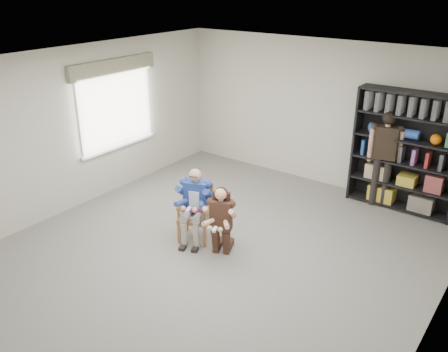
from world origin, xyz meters
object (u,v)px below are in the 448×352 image
Objects in this scene: armchair at (195,213)px; kneeling_woman at (221,222)px; standing_man at (383,160)px; seated_man at (195,205)px; bookshelf at (406,152)px.

armchair is 0.60m from kneeling_woman.
standing_man is (1.32, 3.00, 0.33)m from kneeling_woman.
seated_man is 0.59m from kneeling_woman.
standing_man is (-0.32, -0.12, -0.18)m from bookshelf.
armchair is 3.78m from bookshelf.
kneeling_woman is (0.58, -0.12, 0.09)m from armchair.
kneeling_woman is 3.29m from standing_man.
bookshelf is at bearing 4.17° from standing_man.
seated_man is 0.56× the size of bookshelf.
bookshelf reaches higher than armchair.
armchair is 0.52× the size of standing_man.
bookshelf is 0.39m from standing_man.
bookshelf is at bearing 40.45° from kneeling_woman.
standing_man reaches higher than armchair.
bookshelf is at bearing 31.67° from armchair.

